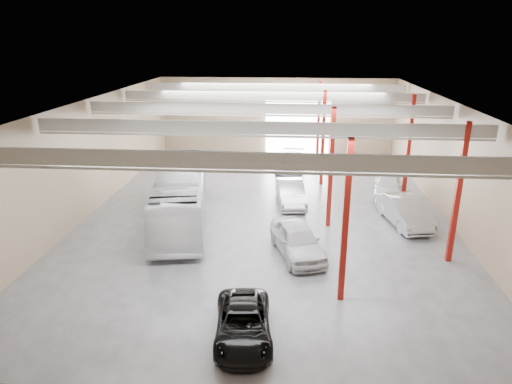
# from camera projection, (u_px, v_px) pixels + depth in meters

# --- Properties ---
(depot_shell) EXTENTS (22.12, 32.12, 7.06)m
(depot_shell) POSITION_uv_depth(u_px,v_px,m) (269.00, 133.00, 28.05)
(depot_shell) COLOR #4D4D52
(depot_shell) RESTS_ON ground
(coach_bus) EXTENTS (4.84, 12.13, 3.29)m
(coach_bus) POSITION_uv_depth(u_px,v_px,m) (181.00, 195.00, 27.25)
(coach_bus) COLOR silver
(coach_bus) RESTS_ON ground
(black_sedan) EXTENTS (2.50, 4.62, 1.23)m
(black_sedan) POSITION_uv_depth(u_px,v_px,m) (243.00, 324.00, 16.76)
(black_sedan) COLOR black
(black_sedan) RESTS_ON ground
(car_row_a) EXTENTS (3.33, 5.24, 1.66)m
(car_row_a) POSITION_uv_depth(u_px,v_px,m) (297.00, 240.00, 23.15)
(car_row_a) COLOR silver
(car_row_a) RESTS_ON ground
(car_row_b) EXTENTS (2.25, 4.93, 1.57)m
(car_row_b) POSITION_uv_depth(u_px,v_px,m) (291.00, 193.00, 30.25)
(car_row_b) COLOR #A4A4A8
(car_row_b) RESTS_ON ground
(car_row_c) EXTENTS (2.56, 5.39, 1.52)m
(car_row_c) POSITION_uv_depth(u_px,v_px,m) (291.00, 163.00, 37.34)
(car_row_c) COLOR gray
(car_row_c) RESTS_ON ground
(car_right_near) EXTENTS (2.71, 5.26, 1.65)m
(car_right_near) POSITION_uv_depth(u_px,v_px,m) (404.00, 211.00, 26.99)
(car_right_near) COLOR #A0A0A4
(car_right_near) RESTS_ON ground
(car_right_far) EXTENTS (2.70, 4.90, 1.58)m
(car_right_far) POSITION_uv_depth(u_px,v_px,m) (388.00, 185.00, 31.91)
(car_right_far) COLOR white
(car_right_far) RESTS_ON ground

